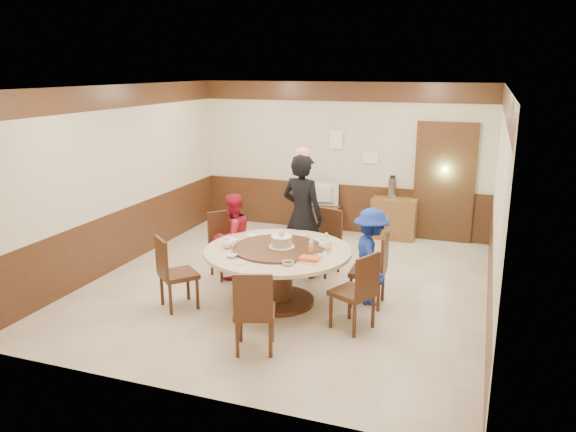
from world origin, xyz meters
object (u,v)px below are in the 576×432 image
(side_cabinet, at_px, (394,219))
(shrimp_platter, at_px, (310,260))
(television, at_px, (318,195))
(tv_stand, at_px, (317,219))
(person_red, at_px, (233,237))
(birthday_cake, at_px, (282,241))
(person_blue, at_px, (371,256))
(banquet_table, at_px, (278,265))
(person_standing, at_px, (302,215))
(thermos, at_px, (392,188))

(side_cabinet, bearing_deg, shrimp_platter, -96.42)
(shrimp_platter, distance_m, television, 3.89)
(television, bearing_deg, tv_stand, 180.00)
(tv_stand, bearing_deg, person_red, -99.45)
(birthday_cake, xyz_separation_m, side_cabinet, (0.92, 3.42, -0.48))
(person_blue, height_order, television, person_blue)
(banquet_table, bearing_deg, person_blue, 20.24)
(banquet_table, distance_m, side_cabinet, 3.59)
(tv_stand, relative_size, television, 1.09)
(person_standing, xyz_separation_m, birthday_cake, (0.08, -1.10, -0.07))
(person_red, xyz_separation_m, side_cabinet, (1.91, 2.81, -0.27))
(person_red, bearing_deg, person_blue, 110.66)
(banquet_table, xyz_separation_m, thermos, (0.91, 3.45, 0.41))
(person_standing, bearing_deg, thermos, -96.49)
(person_standing, relative_size, television, 2.39)
(banquet_table, xyz_separation_m, person_blue, (1.15, 0.42, 0.11))
(side_cabinet, bearing_deg, television, -178.81)
(shrimp_platter, relative_size, side_cabinet, 0.38)
(person_standing, distance_m, thermos, 2.51)
(person_standing, relative_size, person_red, 1.44)
(side_cabinet, bearing_deg, birthday_cake, -105.05)
(thermos, bearing_deg, banquet_table, -104.81)
(television, height_order, side_cabinet, television)
(tv_stand, bearing_deg, person_standing, -78.91)
(person_blue, relative_size, side_cabinet, 1.62)
(person_red, xyz_separation_m, shrimp_platter, (1.49, -0.97, 0.14))
(person_blue, xyz_separation_m, birthday_cake, (-1.10, -0.40, 0.21))
(person_red, bearing_deg, tv_stand, -162.99)
(birthday_cake, height_order, side_cabinet, birthday_cake)
(person_blue, relative_size, birthday_cake, 3.86)
(person_red, height_order, shrimp_platter, person_red)
(person_red, relative_size, birthday_cake, 3.84)
(shrimp_platter, bearing_deg, banquet_table, 148.53)
(person_red, relative_size, person_blue, 0.99)
(shrimp_platter, xyz_separation_m, side_cabinet, (0.43, 3.78, -0.40))
(person_standing, xyz_separation_m, tv_stand, (-0.45, 2.29, -0.68))
(banquet_table, distance_m, television, 3.46)
(tv_stand, bearing_deg, person_blue, -61.46)
(person_red, height_order, person_blue, person_blue)
(banquet_table, relative_size, shrimp_platter, 6.42)
(banquet_table, bearing_deg, person_standing, 91.66)
(birthday_cake, relative_size, television, 0.43)
(person_blue, height_order, tv_stand, person_blue)
(tv_stand, height_order, thermos, thermos)
(person_blue, height_order, birthday_cake, person_blue)
(banquet_table, relative_size, person_red, 1.50)
(person_blue, bearing_deg, birthday_cake, 82.44)
(person_standing, bearing_deg, tv_stand, -63.26)
(shrimp_platter, xyz_separation_m, television, (-1.02, 3.75, -0.05))
(shrimp_platter, bearing_deg, tv_stand, 105.25)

